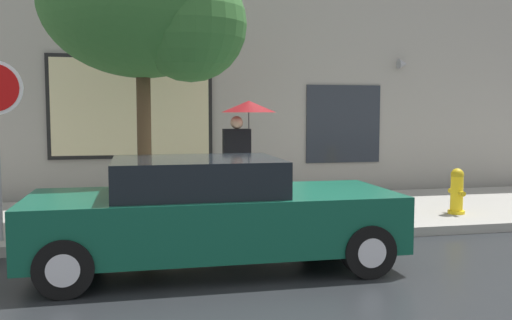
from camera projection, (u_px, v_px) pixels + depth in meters
ground_plane at (244, 265)px, 7.15m from camera, size 60.00×60.00×0.00m
sidewalk at (213, 216)px, 10.06m from camera, size 20.00×4.00×0.15m
building_facade at (197, 44)px, 12.20m from camera, size 20.00×0.67×7.00m
parked_car at (212, 213)px, 6.97m from camera, size 4.55×1.87×1.39m
fire_hydrant at (457, 191)px, 9.90m from camera, size 0.30×0.44×0.82m
pedestrian_with_umbrella at (245, 122)px, 10.39m from camera, size 1.05×1.05×2.04m
street_tree at (152, 7)px, 8.74m from camera, size 3.22×2.74×4.78m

